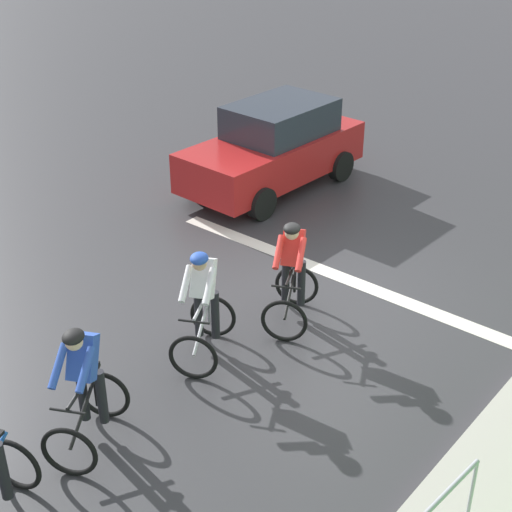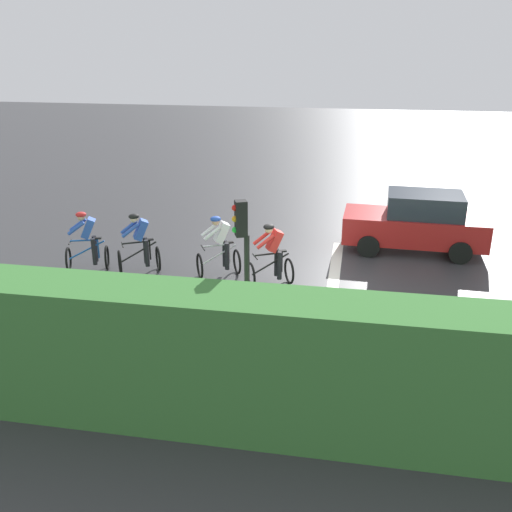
{
  "view_description": "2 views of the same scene",
  "coord_description": "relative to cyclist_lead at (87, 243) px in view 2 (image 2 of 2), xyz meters",
  "views": [
    {
      "loc": [
        -5.73,
        8.42,
        6.29
      ],
      "look_at": [
        0.52,
        0.89,
        0.93
      ],
      "focal_mm": 52.79,
      "sensor_mm": 36.0,
      "label": 1
    },
    {
      "loc": [
        -13.5,
        -1.21,
        5.97
      ],
      "look_at": [
        0.02,
        1.23,
        0.74
      ],
      "focal_mm": 40.34,
      "sensor_mm": 36.0,
      "label": 2
    }
  ],
  "objects": [
    {
      "name": "cyclist_mid",
      "position": [
        0.26,
        -3.6,
        0.0
      ],
      "size": [
        1.1,
        1.27,
        1.66
      ],
      "color": "black",
      "rests_on": "ground"
    },
    {
      "name": "car_red",
      "position": [
        3.2,
        -8.85,
        0.08
      ],
      "size": [
        2.0,
        4.16,
        1.76
      ],
      "color": "#B21E1E",
      "rests_on": "ground"
    },
    {
      "name": "road_marking_stop_line",
      "position": [
        -0.06,
        -6.61,
        -0.79
      ],
      "size": [
        7.0,
        0.3,
        0.01
      ],
      "primitive_type": "cube",
      "color": "silver",
      "rests_on": "ground"
    },
    {
      "name": "stone_wall_low",
      "position": [
        -5.62,
        -3.85,
        -0.48
      ],
      "size": [
        0.44,
        24.04,
        0.63
      ],
      "primitive_type": "cube",
      "color": "gray",
      "rests_on": "ground"
    },
    {
      "name": "sidewalk_kerb",
      "position": [
        -4.72,
        -3.85,
        -0.74
      ],
      "size": [
        2.8,
        24.04,
        0.12
      ],
      "primitive_type": "cube",
      "color": "#ADA89E",
      "rests_on": "ground"
    },
    {
      "name": "cyclist_fourth",
      "position": [
        -0.14,
        -5.05,
        0.0
      ],
      "size": [
        1.09,
        1.27,
        1.66
      ],
      "color": "black",
      "rests_on": "ground"
    },
    {
      "name": "cyclist_second",
      "position": [
        0.1,
        -1.44,
        0.0
      ],
      "size": [
        1.1,
        1.27,
        1.66
      ],
      "color": "black",
      "rests_on": "ground"
    },
    {
      "name": "traffic_light_near_crossing",
      "position": [
        -4.16,
        -5.14,
        1.43
      ],
      "size": [
        0.26,
        0.3,
        3.34
      ],
      "color": "black",
      "rests_on": "ground"
    },
    {
      "name": "cyclist_lead",
      "position": [
        0.0,
        0.0,
        0.0
      ],
      "size": [
        0.98,
        1.24,
        1.66
      ],
      "color": "black",
      "rests_on": "ground"
    },
    {
      "name": "ground_plane",
      "position": [
        -0.06,
        -5.85,
        -0.8
      ],
      "size": [
        80.0,
        80.0,
        0.0
      ],
      "primitive_type": "plane",
      "color": "#333335"
    },
    {
      "name": "hedge_wall",
      "position": [
        -5.92,
        -3.85,
        0.38
      ],
      "size": [
        1.1,
        24.04,
        2.36
      ],
      "primitive_type": "cube",
      "color": "#387533",
      "rests_on": "ground"
    },
    {
      "name": "pedestrian_railing_kerbside",
      "position": [
        -3.82,
        -1.23,
        -0.0
      ],
      "size": [
        0.32,
        3.65,
        1.03
      ],
      "color": "#999EA3",
      "rests_on": "ground"
    }
  ]
}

